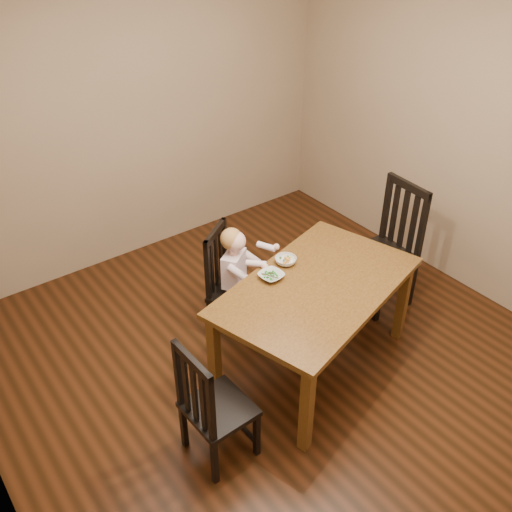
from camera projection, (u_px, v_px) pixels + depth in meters
room at (273, 204)px, 3.68m from camera, size 4.01×4.01×2.71m
dining_table at (317, 294)px, 4.01m from camera, size 1.69×1.27×0.75m
chair_child at (231, 284)px, 4.48m from camera, size 0.54×0.54×0.92m
chair_left at (212, 407)px, 3.46m from camera, size 0.39×0.41×0.92m
chair_right at (388, 248)px, 4.76m from camera, size 0.48×0.50×1.09m
toddler at (236, 272)px, 4.39m from camera, size 0.45×0.47×0.51m
bowl_peas at (271, 276)px, 4.01m from camera, size 0.19×0.19×0.04m
bowl_veg at (286, 261)px, 4.16m from camera, size 0.20×0.20×0.05m
fork at (270, 277)px, 3.96m from camera, size 0.11×0.08×0.05m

